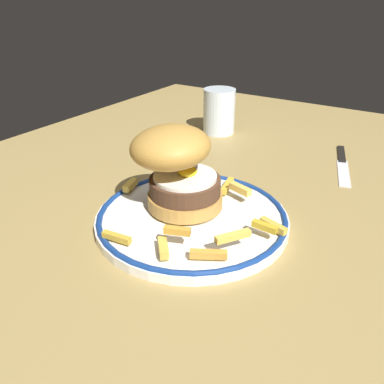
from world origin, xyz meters
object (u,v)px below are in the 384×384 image
(burger, at_px, (177,167))
(water_glass, at_px, (219,114))
(dinner_plate, at_px, (192,217))
(knife, at_px, (342,161))

(burger, height_order, water_glass, burger)
(dinner_plate, xyz_separation_m, water_glass, (0.34, 0.15, 0.03))
(burger, xyz_separation_m, knife, (0.31, -0.14, -0.07))
(dinner_plate, height_order, water_glass, water_glass)
(dinner_plate, height_order, knife, dinner_plate)
(water_glass, xyz_separation_m, knife, (-0.02, -0.27, -0.04))
(dinner_plate, relative_size, knife, 1.43)
(water_glass, distance_m, knife, 0.27)
(burger, xyz_separation_m, water_glass, (0.33, 0.12, -0.03))
(dinner_plate, height_order, burger, burger)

